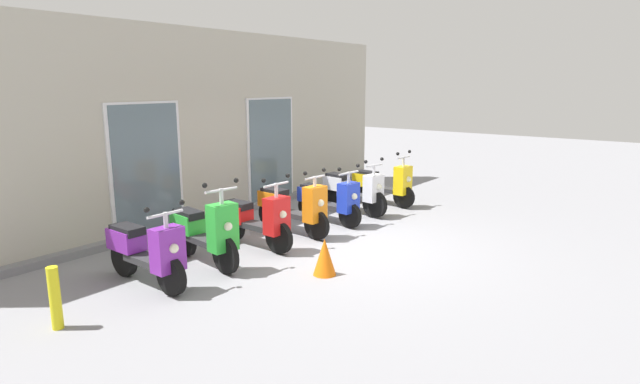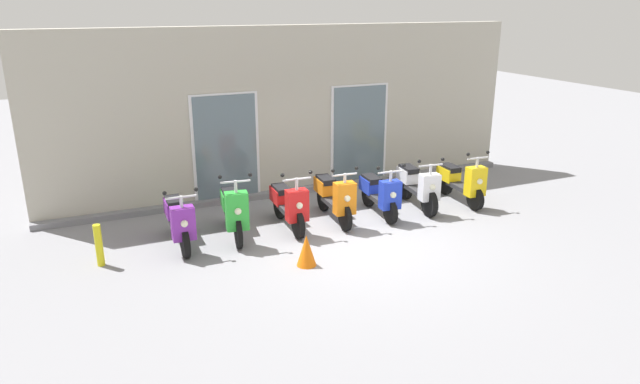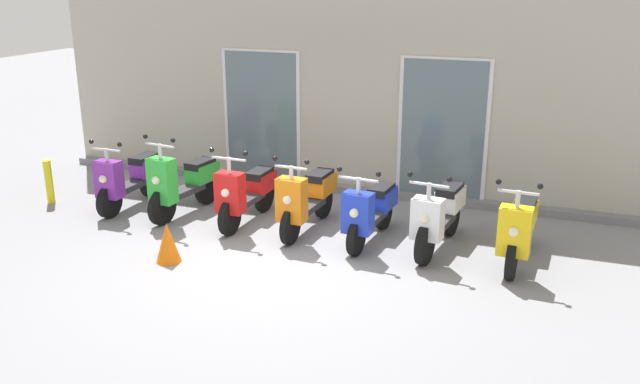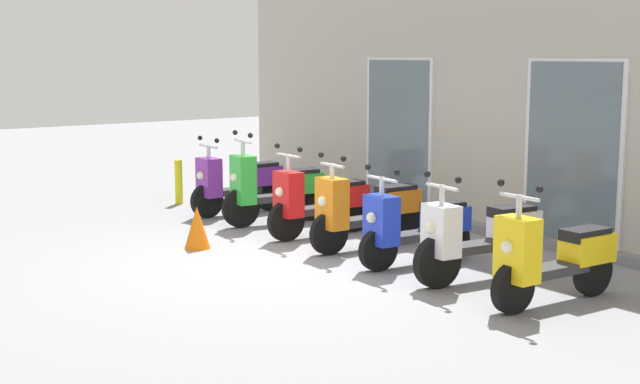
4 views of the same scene
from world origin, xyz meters
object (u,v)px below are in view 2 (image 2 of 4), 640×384
scooter_orange (334,196)px  curb_bollard (99,245)px  scooter_yellow (461,181)px  scooter_purple (179,220)px  scooter_blue (379,193)px  scooter_white (417,186)px  traffic_cone (306,250)px  scooter_red (288,204)px  scooter_green (234,210)px

scooter_orange → curb_bollard: bearing=-176.1°
scooter_orange → scooter_yellow: size_ratio=1.04×
scooter_purple → curb_bollard: 1.36m
scooter_orange → curb_bollard: 4.30m
scooter_blue → scooter_white: 0.92m
scooter_blue → scooter_white: size_ratio=0.92×
scooter_blue → scooter_orange: bearing=175.7°
scooter_white → traffic_cone: 3.53m
scooter_purple → curb_bollard: size_ratio=2.23×
scooter_red → curb_bollard: size_ratio=2.26×
scooter_white → scooter_red: bearing=179.8°
scooter_red → scooter_yellow: (3.84, -0.10, -0.00)m
scooter_white → traffic_cone: size_ratio=3.18×
scooter_purple → curb_bollard: (-1.32, -0.28, -0.12)m
scooter_green → curb_bollard: 2.31m
scooter_red → scooter_blue: scooter_red is taller
scooter_orange → scooter_yellow: bearing=-2.1°
scooter_red → traffic_cone: (-0.32, -1.62, -0.21)m
scooter_white → scooter_yellow: size_ratio=1.04×
scooter_green → curb_bollard: (-2.29, -0.27, -0.17)m
scooter_white → scooter_yellow: bearing=-5.4°
scooter_red → scooter_white: bearing=-0.2°
scooter_blue → traffic_cone: 2.71m
scooter_white → scooter_orange: bearing=179.6°
scooter_white → scooter_yellow: (1.02, -0.10, -0.00)m
curb_bollard → scooter_yellow: bearing=1.5°
scooter_white → curb_bollard: 6.17m
scooter_yellow → traffic_cone: bearing=-159.9°
scooter_purple → scooter_orange: 2.96m
traffic_cone → scooter_blue: bearing=35.1°
scooter_purple → scooter_white: 4.84m
scooter_orange → scooter_green: bearing=-179.4°
scooter_green → scooter_orange: scooter_green is taller
scooter_purple → scooter_white: size_ratio=0.94×
scooter_purple → scooter_orange: scooter_orange is taller
scooter_blue → traffic_cone: size_ratio=2.91×
scooter_purple → scooter_blue: size_ratio=1.03×
scooter_purple → traffic_cone: (1.70, -1.62, -0.21)m
scooter_red → scooter_green: bearing=-179.0°
scooter_red → curb_bollard: (-3.34, -0.29, -0.12)m
curb_bollard → traffic_cone: curb_bollard is taller
scooter_red → scooter_blue: 1.90m
curb_bollard → traffic_cone: (3.03, -1.34, -0.09)m
scooter_purple → scooter_orange: (2.96, 0.01, 0.03)m
scooter_red → curb_bollard: scooter_red is taller
traffic_cone → scooter_orange: bearing=52.3°
scooter_orange → scooter_white: size_ratio=0.99×
scooter_white → scooter_yellow: 1.03m
scooter_green → scooter_orange: 1.99m
scooter_green → scooter_orange: (1.99, 0.02, -0.02)m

